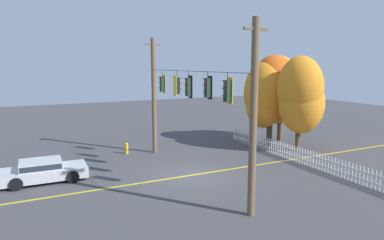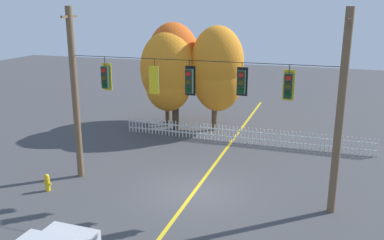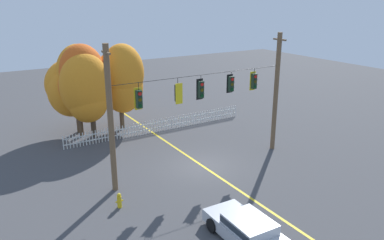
% 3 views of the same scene
% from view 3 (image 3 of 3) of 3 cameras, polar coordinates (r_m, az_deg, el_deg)
% --- Properties ---
extents(ground, '(80.00, 80.00, 0.00)m').
position_cam_3_polar(ground, '(23.57, 1.67, -6.94)').
color(ground, '#424244').
extents(lane_centerline_stripe, '(0.16, 36.00, 0.01)m').
position_cam_3_polar(lane_centerline_stripe, '(23.57, 1.67, -6.93)').
color(lane_centerline_stripe, gold).
rests_on(lane_centerline_stripe, ground).
extents(signal_support_span, '(11.60, 1.10, 7.81)m').
position_cam_3_polar(signal_support_span, '(22.20, 1.76, 2.38)').
color(signal_support_span, brown).
rests_on(signal_support_span, ground).
extents(traffic_signal_northbound_primary, '(0.43, 0.38, 1.48)m').
position_cam_3_polar(traffic_signal_northbound_primary, '(20.14, -7.94, 3.12)').
color(traffic_signal_northbound_primary, black).
extents(traffic_signal_southbound_primary, '(0.43, 0.38, 1.45)m').
position_cam_3_polar(traffic_signal_southbound_primary, '(21.11, -2.11, 4.04)').
color(traffic_signal_southbound_primary, black).
extents(traffic_signal_eastbound_side, '(0.43, 0.38, 1.46)m').
position_cam_3_polar(traffic_signal_eastbound_side, '(21.87, 1.31, 4.59)').
color(traffic_signal_eastbound_side, black).
extents(traffic_signal_northbound_secondary, '(0.43, 0.38, 1.33)m').
position_cam_3_polar(traffic_signal_northbound_secondary, '(23.04, 5.83, 5.41)').
color(traffic_signal_northbound_secondary, black).
extents(traffic_signal_westbound_side, '(0.43, 0.38, 1.39)m').
position_cam_3_polar(traffic_signal_westbound_side, '(24.15, 9.24, 5.76)').
color(traffic_signal_westbound_side, black).
extents(white_picket_fence, '(14.68, 0.06, 0.98)m').
position_cam_3_polar(white_picket_fence, '(29.51, -4.84, -0.73)').
color(white_picket_fence, silver).
rests_on(white_picket_fence, ground).
extents(autumn_maple_near_fence, '(3.47, 3.59, 6.80)m').
position_cam_3_polar(autumn_maple_near_fence, '(28.65, -16.31, 5.75)').
color(autumn_maple_near_fence, brown).
rests_on(autumn_maple_near_fence, ground).
extents(autumn_maple_mid, '(3.95, 3.81, 6.74)m').
position_cam_3_polar(autumn_maple_mid, '(29.54, -17.26, 5.29)').
color(autumn_maple_mid, brown).
rests_on(autumn_maple_mid, ground).
extents(autumn_oak_far_east, '(3.59, 3.20, 6.30)m').
position_cam_3_polar(autumn_oak_far_east, '(28.12, -15.43, 4.53)').
color(autumn_oak_far_east, '#473828').
rests_on(autumn_oak_far_east, ground).
extents(autumn_maple_far_west, '(3.55, 3.28, 6.65)m').
position_cam_3_polar(autumn_maple_far_west, '(29.57, -10.71, 5.98)').
color(autumn_maple_far_west, brown).
rests_on(autumn_maple_far_west, ground).
extents(parked_car, '(2.04, 4.27, 1.15)m').
position_cam_3_polar(parked_car, '(16.84, 8.30, -15.87)').
color(parked_car, '#B7BABF').
rests_on(parked_car, ground).
extents(fire_hydrant, '(0.38, 0.22, 0.78)m').
position_cam_3_polar(fire_hydrant, '(19.48, -10.82, -11.73)').
color(fire_hydrant, gold).
rests_on(fire_hydrant, ground).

